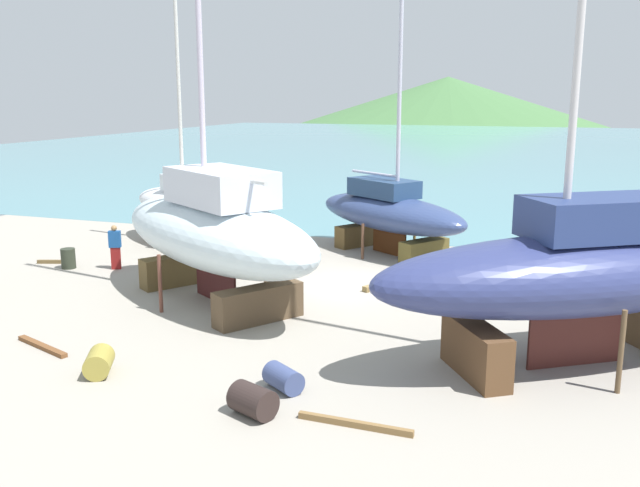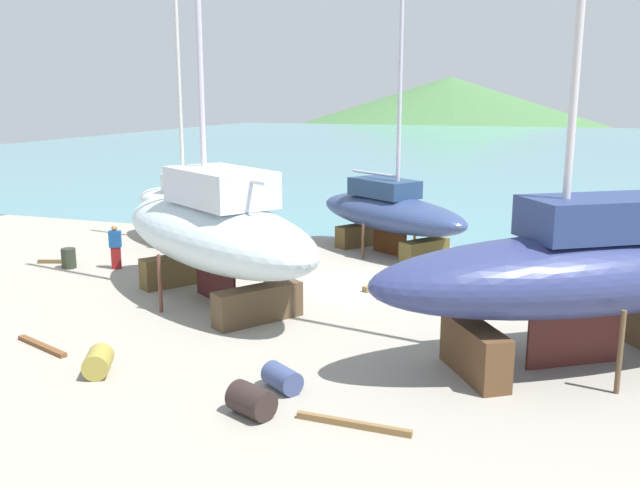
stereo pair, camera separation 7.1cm
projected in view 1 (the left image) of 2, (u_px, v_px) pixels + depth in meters
The scene contains 18 objects.
ground_plane at pixel (317, 316), 20.83m from camera, with size 44.64×44.64×0.00m, color gray.
sea_water at pixel (506, 148), 86.28m from camera, with size 129.12×119.59×0.01m, color teal.
headland_hill at pixel (447, 119), 185.00m from camera, with size 142.84×142.84×22.24m, color #436E3D.
sailboat_far_slipway at pixel (215, 230), 21.82m from camera, with size 10.50×8.56×17.12m.
sailboat_mid_port at pixel (189, 205), 30.33m from camera, with size 8.09×6.17×11.07m.
sailboat_small_center at pixel (583, 271), 16.58m from camera, with size 10.62×8.40×17.01m.
sailboat_large_starboard at pixel (389, 212), 28.57m from camera, with size 8.22×6.74×11.88m.
worker at pixel (115, 246), 26.27m from camera, with size 0.50×0.40×1.71m.
barrel_tipped_left at pixel (416, 291), 22.08m from camera, with size 0.61×0.61×0.77m, color brown.
barrel_rust_far at pixel (283, 378), 15.59m from camera, with size 0.56×0.56×0.95m, color #394673.
barrel_by_slipway at pixel (68, 258), 26.49m from camera, with size 0.54×0.54×0.77m, color #2A3023.
barrel_tipped_center at pixel (253, 401), 14.33m from camera, with size 0.67×0.67×0.93m, color #2C211F.
barrel_ochre at pixel (99, 362), 16.44m from camera, with size 0.62×0.62×0.92m, color olive.
timber_long_aft at pixel (56, 262), 27.29m from camera, with size 1.51×0.12×0.14m, color brown.
timber_short_cross at pixel (42, 346), 18.18m from camera, with size 2.18×0.18×0.11m, color brown.
timber_plank_near at pixel (382, 285), 23.85m from camera, with size 1.68×0.23×0.19m, color olive.
timber_short_skew at pixel (355, 424), 13.87m from camera, with size 2.42×0.12×0.14m, color brown.
timber_long_fore at pixel (279, 258), 27.85m from camera, with size 2.87×0.17×0.19m, color brown.
Camera 1 is at (6.66, -22.53, 6.57)m, focal length 38.69 mm.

